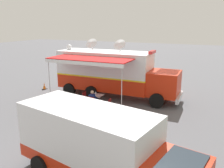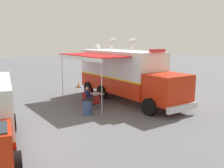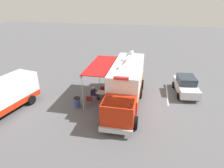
# 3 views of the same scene
# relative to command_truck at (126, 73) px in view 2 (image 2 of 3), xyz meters

# --- Properties ---
(ground_plane) EXTENTS (100.00, 100.00, 0.00)m
(ground_plane) POSITION_rel_command_truck_xyz_m (-0.02, -0.75, -1.95)
(ground_plane) COLOR #5B5B60
(lot_stripe) EXTENTS (0.21, 4.80, 0.01)m
(lot_stripe) POSITION_rel_command_truck_xyz_m (-3.82, -2.64, -1.94)
(lot_stripe) COLOR silver
(lot_stripe) RESTS_ON ground
(command_truck) EXTENTS (4.99, 9.53, 4.53)m
(command_truck) POSITION_rel_command_truck_xyz_m (0.00, 0.00, 0.00)
(command_truck) COLOR red
(command_truck) RESTS_ON ground
(folding_table) EXTENTS (0.81, 0.81, 0.73)m
(folding_table) POSITION_rel_command_truck_xyz_m (2.34, -0.21, -1.27)
(folding_table) COLOR silver
(folding_table) RESTS_ON ground
(water_bottle) EXTENTS (0.07, 0.07, 0.22)m
(water_bottle) POSITION_rel_command_truck_xyz_m (2.30, -0.32, -1.11)
(water_bottle) COLOR silver
(water_bottle) RESTS_ON folding_table
(folding_chair_at_table) EXTENTS (0.49, 0.49, 0.87)m
(folding_chair_at_table) POSITION_rel_command_truck_xyz_m (3.14, -0.18, -1.43)
(folding_chair_at_table) COLOR maroon
(folding_chair_at_table) RESTS_ON ground
(folding_chair_beside_table) EXTENTS (0.49, 0.49, 0.87)m
(folding_chair_beside_table) POSITION_rel_command_truck_xyz_m (2.42, -1.06, -1.43)
(folding_chair_beside_table) COLOR maroon
(folding_chair_beside_table) RESTS_ON ground
(folding_chair_spare_by_truck) EXTENTS (0.52, 0.52, 0.87)m
(folding_chair_spare_by_truck) POSITION_rel_command_truck_xyz_m (3.09, 1.01, -1.43)
(folding_chair_spare_by_truck) COLOR maroon
(folding_chair_spare_by_truck) RESTS_ON ground
(seated_responder) EXTENTS (0.67, 0.56, 1.25)m
(seated_responder) POSITION_rel_command_truck_xyz_m (2.95, -0.18, -1.30)
(seated_responder) COLOR navy
(seated_responder) RESTS_ON ground
(trash_bin) EXTENTS (0.57, 0.57, 0.91)m
(trash_bin) POSITION_rel_command_truck_xyz_m (4.01, 1.63, -1.49)
(trash_bin) COLOR #384C7F
(trash_bin) RESTS_ON ground
(traffic_cone) EXTENTS (0.36, 0.36, 0.58)m
(traffic_cone) POSITION_rel_command_truck_xyz_m (0.64, -6.31, -1.67)
(traffic_cone) COLOR black
(traffic_cone) RESTS_ON ground
(car_behind_truck) EXTENTS (2.40, 4.39, 1.76)m
(car_behind_truck) POSITION_rel_command_truck_xyz_m (-5.55, -3.23, -1.07)
(car_behind_truck) COLOR silver
(car_behind_truck) RESTS_ON ground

